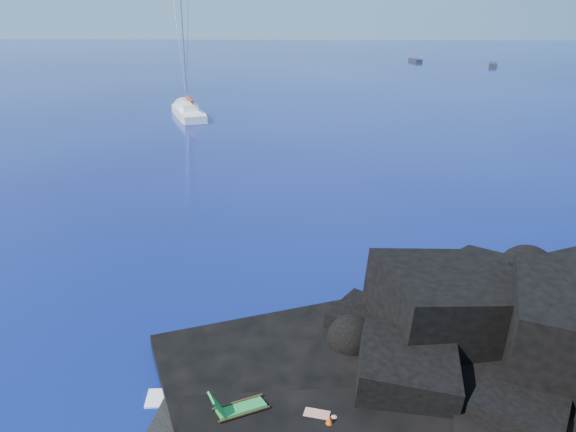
# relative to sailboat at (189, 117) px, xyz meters

# --- Properties ---
(headland) EXTENTS (24.00, 24.00, 3.60)m
(headland) POSITION_rel_sailboat_xyz_m (21.41, -47.88, 0.00)
(headland) COLOR black
(headland) RESTS_ON ground
(surf_foam) EXTENTS (10.00, 8.00, 0.06)m
(surf_foam) POSITION_rel_sailboat_xyz_m (13.41, -45.88, 0.00)
(surf_foam) COLOR white
(surf_foam) RESTS_ON ground
(sailboat) EXTENTS (6.81, 12.53, 13.01)m
(sailboat) POSITION_rel_sailboat_xyz_m (0.00, 0.00, 0.00)
(sailboat) COLOR white
(sailboat) RESTS_ON ground
(deck_chair) EXTENTS (1.79, 1.37, 1.13)m
(deck_chair) POSITION_rel_sailboat_xyz_m (11.35, -49.35, 0.91)
(deck_chair) COLOR #1C8234
(deck_chair) RESTS_ON beach
(towel) EXTENTS (2.16, 1.37, 0.05)m
(towel) POSITION_rel_sailboat_xyz_m (13.58, -49.45, 0.38)
(towel) COLOR silver
(towel) RESTS_ON beach
(sunbather) EXTENTS (1.96, 0.92, 0.28)m
(sunbather) POSITION_rel_sailboat_xyz_m (13.58, -49.45, 0.54)
(sunbather) COLOR tan
(sunbather) RESTS_ON towel
(marker_cone) EXTENTS (0.39, 0.39, 0.58)m
(marker_cone) POSITION_rel_sailboat_xyz_m (13.93, -49.84, 0.64)
(marker_cone) COLOR #ED540C
(marker_cone) RESTS_ON beach
(distant_boat_a) EXTENTS (2.38, 5.03, 0.64)m
(distant_boat_a) POSITION_rel_sailboat_xyz_m (37.56, 66.88, 0.00)
(distant_boat_a) COLOR #25252A
(distant_boat_a) RESTS_ON ground
(distant_boat_b) EXTENTS (2.95, 5.22, 0.66)m
(distant_boat_b) POSITION_rel_sailboat_xyz_m (51.65, 57.09, 0.00)
(distant_boat_b) COLOR black
(distant_boat_b) RESTS_ON ground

